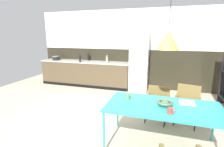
# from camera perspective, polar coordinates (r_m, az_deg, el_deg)

# --- Properties ---
(ground_plane) EXTENTS (9.03, 9.03, 0.00)m
(ground_plane) POSITION_cam_1_polar(r_m,az_deg,el_deg) (3.62, -3.22, -17.84)
(ground_plane) COLOR #C3AE94
(back_wall_splashback_dark) EXTENTS (6.95, 0.12, 1.36)m
(back_wall_splashback_dark) POSITION_cam_1_polar(r_m,az_deg,el_deg) (6.13, 6.38, 1.84)
(back_wall_splashback_dark) COLOR black
(back_wall_splashback_dark) RESTS_ON ground
(back_wall_panel_upper) EXTENTS (6.95, 0.12, 1.36)m
(back_wall_panel_upper) POSITION_cam_1_polar(r_m,az_deg,el_deg) (6.02, 6.71, 14.65)
(back_wall_panel_upper) COLOR silver
(back_wall_panel_upper) RESTS_ON back_wall_splashback_dark
(kitchen_counter) EXTENTS (3.38, 0.63, 0.91)m
(kitchen_counter) POSITION_cam_1_polar(r_m,az_deg,el_deg) (6.35, -9.07, 0.09)
(kitchen_counter) COLOR #4A3D2A
(kitchen_counter) RESTS_ON ground
(refrigerator_column) EXTENTS (0.60, 0.60, 1.96)m
(refrigerator_column) POSITION_cam_1_polar(r_m,az_deg,el_deg) (5.67, 9.27, 3.91)
(refrigerator_column) COLOR #ADAFB2
(refrigerator_column) RESTS_ON ground
(dining_table) EXTENTS (1.83, 0.93, 0.73)m
(dining_table) POSITION_cam_1_polar(r_m,az_deg,el_deg) (2.90, 17.00, -11.23)
(dining_table) COLOR teal
(dining_table) RESTS_ON ground
(armchair_near_window) EXTENTS (0.54, 0.53, 0.74)m
(armchair_near_window) POSITION_cam_1_polar(r_m,az_deg,el_deg) (3.83, 15.23, -8.43)
(armchair_near_window) COLOR brown
(armchair_near_window) RESTS_ON ground
(armchair_head_of_table) EXTENTS (0.57, 0.56, 0.81)m
(armchair_head_of_table) POSITION_cam_1_polar(r_m,az_deg,el_deg) (3.91, 24.31, -8.26)
(armchair_head_of_table) COLOR brown
(armchair_head_of_table) RESTS_ON ground
(fruit_bowl) EXTENTS (0.26, 0.26, 0.08)m
(fruit_bowl) POSITION_cam_1_polar(r_m,az_deg,el_deg) (2.88, 17.61, -9.48)
(fruit_bowl) COLOR #4C704C
(fruit_bowl) RESTS_ON dining_table
(open_book) EXTENTS (0.25, 0.24, 0.02)m
(open_book) POSITION_cam_1_polar(r_m,az_deg,el_deg) (3.14, 24.19, -9.06)
(open_book) COLOR white
(open_book) RESTS_ON dining_table
(mug_short_terracotta) EXTENTS (0.12, 0.08, 0.09)m
(mug_short_terracotta) POSITION_cam_1_polar(r_m,az_deg,el_deg) (3.04, 5.45, -7.76)
(mug_short_terracotta) COLOR #5B8456
(mug_short_terracotta) RESTS_ON dining_table
(mug_white_ceramic) EXTENTS (0.12, 0.08, 0.09)m
(mug_white_ceramic) POSITION_cam_1_polar(r_m,az_deg,el_deg) (2.64, 19.20, -11.91)
(mug_white_ceramic) COLOR #B23D33
(mug_white_ceramic) RESTS_ON dining_table
(cooking_pot) EXTENTS (0.27, 0.27, 0.17)m
(cooking_pot) POSITION_cam_1_polar(r_m,az_deg,el_deg) (6.81, -18.56, 5.00)
(cooking_pot) COLOR black
(cooking_pot) RESTS_ON kitchen_counter
(bottle_spice_small) EXTENTS (0.07, 0.07, 0.29)m
(bottle_spice_small) POSITION_cam_1_polar(r_m,az_deg,el_deg) (6.11, -10.82, 4.96)
(bottle_spice_small) COLOR black
(bottle_spice_small) RESTS_ON kitchen_counter
(bottle_wine_green) EXTENTS (0.07, 0.07, 0.31)m
(bottle_wine_green) POSITION_cam_1_polar(r_m,az_deg,el_deg) (6.39, -8.06, 5.53)
(bottle_wine_green) COLOR black
(bottle_wine_green) RESTS_ON kitchen_counter
(bottle_vinegar_dark) EXTENTS (0.07, 0.07, 0.27)m
(bottle_vinegar_dark) POSITION_cam_1_polar(r_m,az_deg,el_deg) (5.85, -1.74, 4.78)
(bottle_vinegar_dark) COLOR tan
(bottle_vinegar_dark) RESTS_ON kitchen_counter
(pendant_lamp_over_table_near) EXTENTS (0.33, 0.33, 1.03)m
(pendant_lamp_over_table_near) POSITION_cam_1_polar(r_m,az_deg,el_deg) (2.62, 18.58, 10.78)
(pendant_lamp_over_table_near) COLOR black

